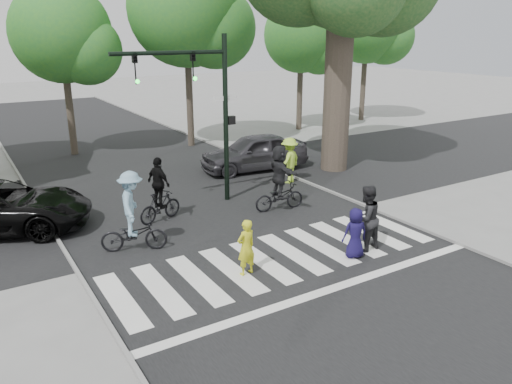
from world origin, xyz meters
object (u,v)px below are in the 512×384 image
(pedestrian_woman, at_px, (246,247))
(pedestrian_adult, at_px, (366,218))
(cyclist_left, at_px, (133,217))
(car_grey, at_px, (254,152))
(pedestrian_child, at_px, (355,233))
(traffic_signal, at_px, (204,97))
(cyclist_mid, at_px, (160,195))
(cyclist_right, at_px, (279,182))

(pedestrian_woman, xyz_separation_m, pedestrian_adult, (3.69, -0.49, 0.22))
(cyclist_left, xyz_separation_m, car_grey, (7.57, 5.73, -0.20))
(pedestrian_woman, relative_size, pedestrian_child, 1.05)
(traffic_signal, relative_size, car_grey, 1.23)
(pedestrian_child, relative_size, car_grey, 0.30)
(pedestrian_adult, relative_size, car_grey, 0.40)
(pedestrian_child, xyz_separation_m, cyclist_mid, (-3.57, 5.54, 0.17))
(car_grey, bearing_deg, pedestrian_adult, -4.71)
(cyclist_left, bearing_deg, pedestrian_child, -35.78)
(traffic_signal, height_order, pedestrian_woman, traffic_signal)
(pedestrian_adult, bearing_deg, cyclist_left, -34.95)
(pedestrian_child, bearing_deg, pedestrian_adult, -143.77)
(pedestrian_adult, bearing_deg, traffic_signal, -74.90)
(pedestrian_child, height_order, cyclist_right, cyclist_right)
(car_grey, bearing_deg, pedestrian_woman, -25.78)
(pedestrian_woman, distance_m, car_grey, 10.34)
(cyclist_left, bearing_deg, pedestrian_adult, -31.34)
(cyclist_left, distance_m, cyclist_mid, 2.41)
(traffic_signal, height_order, pedestrian_adult, traffic_signal)
(cyclist_right, xyz_separation_m, car_grey, (2.06, 5.06, -0.22))
(pedestrian_adult, xyz_separation_m, car_grey, (1.89, 9.19, -0.14))
(pedestrian_woman, relative_size, cyclist_right, 0.65)
(cyclist_right, bearing_deg, pedestrian_child, -95.43)
(cyclist_mid, bearing_deg, pedestrian_child, -57.18)
(cyclist_left, distance_m, cyclist_right, 5.55)
(pedestrian_woman, bearing_deg, cyclist_left, -64.97)
(pedestrian_adult, bearing_deg, pedestrian_child, 16.38)
(pedestrian_woman, relative_size, cyclist_mid, 0.69)
(cyclist_left, bearing_deg, cyclist_mid, 50.66)
(cyclist_mid, bearing_deg, pedestrian_woman, -84.52)
(traffic_signal, relative_size, pedestrian_child, 4.15)
(pedestrian_woman, bearing_deg, cyclist_right, -142.85)
(traffic_signal, bearing_deg, car_grey, 38.26)
(traffic_signal, distance_m, pedestrian_woman, 6.62)
(traffic_signal, bearing_deg, pedestrian_child, -76.82)
(cyclist_mid, distance_m, cyclist_right, 4.16)
(pedestrian_woman, xyz_separation_m, pedestrian_child, (3.11, -0.70, -0.03))
(traffic_signal, bearing_deg, cyclist_right, -46.00)
(traffic_signal, distance_m, pedestrian_child, 7.20)
(pedestrian_woman, distance_m, pedestrian_child, 3.19)
(pedestrian_adult, bearing_deg, cyclist_right, -91.20)
(pedestrian_woman, bearing_deg, pedestrian_adult, 163.68)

